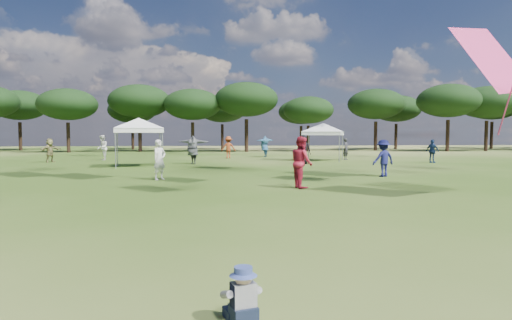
# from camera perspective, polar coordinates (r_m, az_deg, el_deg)

# --- Properties ---
(tree_line) EXTENTS (108.78, 17.63, 7.77)m
(tree_line) POSITION_cam_1_polar(r_m,az_deg,el_deg) (50.01, -2.58, 7.46)
(tree_line) COLOR black
(tree_line) RESTS_ON ground
(tent_left) EXTENTS (5.35, 5.35, 3.12)m
(tent_left) POSITION_cam_1_polar(r_m,az_deg,el_deg) (25.65, -15.37, 5.14)
(tent_left) COLOR gray
(tent_left) RESTS_ON ground
(tent_right) EXTENTS (5.01, 5.01, 2.97)m
(tent_right) POSITION_cam_1_polar(r_m,az_deg,el_deg) (30.78, 8.97, 4.63)
(tent_right) COLOR gray
(tent_right) RESTS_ON ground
(toddler) EXTENTS (0.42, 0.46, 0.57)m
(toddler) POSITION_cam_1_polar(r_m,az_deg,el_deg) (4.37, -1.82, -17.91)
(toddler) COLOR #151D30
(toddler) RESTS_ON ground
(festival_crowd) EXTENTS (29.50, 22.49, 1.86)m
(festival_crowd) POSITION_cam_1_polar(r_m,az_deg,el_deg) (27.50, -6.67, 1.32)
(festival_crowd) COLOR navy
(festival_crowd) RESTS_ON ground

